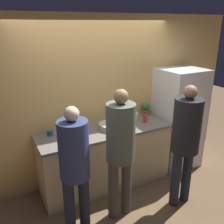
# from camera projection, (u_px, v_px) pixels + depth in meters

# --- Properties ---
(ground_plane) EXTENTS (14.00, 14.00, 0.00)m
(ground_plane) POSITION_uv_depth(u_px,v_px,m) (117.00, 196.00, 3.76)
(ground_plane) COLOR brown
(wall_back) EXTENTS (5.20, 0.06, 2.60)m
(wall_back) POSITION_uv_depth(u_px,v_px,m) (95.00, 101.00, 3.92)
(wall_back) COLOR #E0B266
(wall_back) RESTS_ON ground_plane
(counter) EXTENTS (2.06, 0.70, 0.95)m
(counter) POSITION_uv_depth(u_px,v_px,m) (105.00, 157.00, 3.92)
(counter) COLOR beige
(counter) RESTS_ON ground_plane
(refrigerator) EXTENTS (0.71, 0.71, 1.75)m
(refrigerator) POSITION_uv_depth(u_px,v_px,m) (178.00, 118.00, 4.38)
(refrigerator) COLOR white
(refrigerator) RESTS_ON ground_plane
(person_left) EXTENTS (0.34, 0.34, 1.64)m
(person_left) POSITION_uv_depth(u_px,v_px,m) (74.00, 162.00, 2.82)
(person_left) COLOR #232838
(person_left) RESTS_ON ground_plane
(person_center) EXTENTS (0.36, 0.36, 1.75)m
(person_center) POSITION_uv_depth(u_px,v_px,m) (120.00, 144.00, 3.06)
(person_center) COLOR #4C4742
(person_center) RESTS_ON ground_plane
(person_right) EXTENTS (0.37, 0.37, 1.74)m
(person_right) POSITION_uv_depth(u_px,v_px,m) (186.00, 136.00, 3.29)
(person_right) COLOR #232838
(person_right) RESTS_ON ground_plane
(fruit_bowl) EXTENTS (0.35, 0.35, 0.12)m
(fruit_bowl) POSITION_uv_depth(u_px,v_px,m) (110.00, 126.00, 3.78)
(fruit_bowl) COLOR beige
(fruit_bowl) RESTS_ON counter
(utensil_crock) EXTENTS (0.09, 0.09, 0.27)m
(utensil_crock) POSITION_uv_depth(u_px,v_px,m) (135.00, 117.00, 4.06)
(utensil_crock) COLOR silver
(utensil_crock) RESTS_ON counter
(bottle_red) EXTENTS (0.07, 0.07, 0.17)m
(bottle_red) POSITION_uv_depth(u_px,v_px,m) (145.00, 118.00, 4.02)
(bottle_red) COLOR red
(bottle_red) RESTS_ON counter
(bottle_clear) EXTENTS (0.05, 0.05, 0.15)m
(bottle_clear) POSITION_uv_depth(u_px,v_px,m) (75.00, 126.00, 3.74)
(bottle_clear) COLOR silver
(bottle_clear) RESTS_ON counter
(cup_blue) EXTENTS (0.09, 0.09, 0.08)m
(cup_blue) POSITION_uv_depth(u_px,v_px,m) (50.00, 133.00, 3.54)
(cup_blue) COLOR #335184
(cup_blue) RESTS_ON counter
(potted_plant) EXTENTS (0.14, 0.14, 0.22)m
(potted_plant) POSITION_uv_depth(u_px,v_px,m) (146.00, 108.00, 4.31)
(potted_plant) COLOR #9E6042
(potted_plant) RESTS_ON counter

